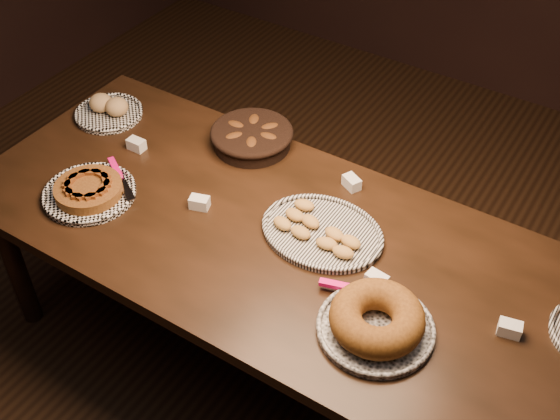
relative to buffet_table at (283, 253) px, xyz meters
The scene contains 8 objects.
ground 0.68m from the buffet_table, ahead, with size 5.00×5.00×0.00m, color black.
buffet_table is the anchor object (origin of this frame).
apple_tart_plate 0.76m from the buffet_table, 164.66° to the right, with size 0.35×0.36×0.07m.
madeleine_platter 0.16m from the buffet_table, 38.73° to the left, with size 0.44×0.36×0.05m.
bundt_cake_plate 0.50m from the buffet_table, 22.85° to the right, with size 0.42×0.38×0.11m.
croissant_basket 0.56m from the buffet_table, 135.77° to the left, with size 0.34×0.34×0.08m.
bread_roll_plate 1.05m from the buffet_table, 167.43° to the left, with size 0.29×0.29×0.09m.
tent_cards 0.13m from the buffet_table, 74.19° to the left, with size 1.64×0.47×0.04m.
Camera 1 is at (0.92, -1.47, 2.47)m, focal length 45.00 mm.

